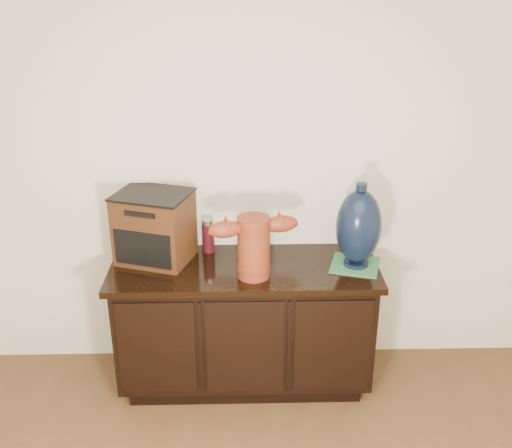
{
  "coord_description": "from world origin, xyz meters",
  "views": [
    {
      "loc": [
        -0.01,
        -0.67,
        2.26
      ],
      "look_at": [
        0.06,
        2.18,
        1.02
      ],
      "focal_mm": 42.0,
      "sensor_mm": 36.0,
      "label": 1
    }
  ],
  "objects_px": {
    "tv_radio": "(154,227)",
    "spray_can": "(208,236)",
    "sideboard": "(245,323)",
    "lamp_base": "(359,227)",
    "terracotta_vessel": "(254,244)"
  },
  "relations": [
    {
      "from": "terracotta_vessel",
      "to": "lamp_base",
      "type": "distance_m",
      "value": 0.57
    },
    {
      "from": "sideboard",
      "to": "lamp_base",
      "type": "height_order",
      "value": "lamp_base"
    },
    {
      "from": "terracotta_vessel",
      "to": "tv_radio",
      "type": "distance_m",
      "value": 0.58
    },
    {
      "from": "sideboard",
      "to": "lamp_base",
      "type": "relative_size",
      "value": 3.11
    },
    {
      "from": "terracotta_vessel",
      "to": "lamp_base",
      "type": "height_order",
      "value": "lamp_base"
    },
    {
      "from": "spray_can",
      "to": "lamp_base",
      "type": "bearing_deg",
      "value": -13.88
    },
    {
      "from": "tv_radio",
      "to": "spray_can",
      "type": "height_order",
      "value": "tv_radio"
    },
    {
      "from": "sideboard",
      "to": "tv_radio",
      "type": "height_order",
      "value": "tv_radio"
    },
    {
      "from": "sideboard",
      "to": "terracotta_vessel",
      "type": "xyz_separation_m",
      "value": [
        0.05,
        -0.11,
        0.56
      ]
    },
    {
      "from": "sideboard",
      "to": "tv_radio",
      "type": "relative_size",
      "value": 3.14
    },
    {
      "from": "terracotta_vessel",
      "to": "spray_can",
      "type": "height_order",
      "value": "terracotta_vessel"
    },
    {
      "from": "sideboard",
      "to": "spray_can",
      "type": "relative_size",
      "value": 7.41
    },
    {
      "from": "tv_radio",
      "to": "spray_can",
      "type": "relative_size",
      "value": 2.36
    },
    {
      "from": "tv_radio",
      "to": "lamp_base",
      "type": "distance_m",
      "value": 1.1
    },
    {
      "from": "sideboard",
      "to": "tv_radio",
      "type": "bearing_deg",
      "value": 168.48
    }
  ]
}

